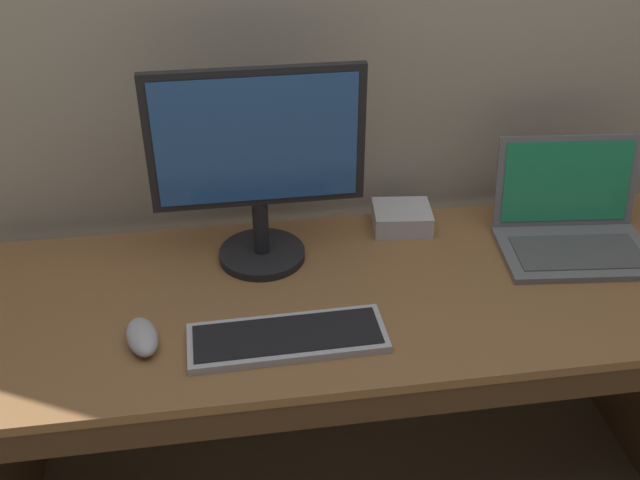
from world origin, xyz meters
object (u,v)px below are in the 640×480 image
(external_monitor, at_px, (258,166))
(computer_mouse, at_px, (142,337))
(laptop_space_gray, at_px, (572,226))
(wired_keyboard, at_px, (287,338))
(external_drive_box, at_px, (402,218))

(external_monitor, distance_m, computer_mouse, 0.45)
(laptop_space_gray, distance_m, wired_keyboard, 0.78)
(computer_mouse, bearing_deg, external_monitor, 32.66)
(wired_keyboard, height_order, external_drive_box, external_drive_box)
(computer_mouse, bearing_deg, external_drive_box, 17.32)
(laptop_space_gray, xyz_separation_m, external_drive_box, (-0.39, 0.14, -0.03))
(wired_keyboard, relative_size, computer_mouse, 3.38)
(wired_keyboard, distance_m, computer_mouse, 0.30)
(external_drive_box, bearing_deg, external_monitor, -165.42)
(laptop_space_gray, bearing_deg, external_drive_box, 160.43)
(laptop_space_gray, distance_m, computer_mouse, 1.05)
(laptop_space_gray, relative_size, external_drive_box, 2.65)
(computer_mouse, bearing_deg, laptop_space_gray, -0.28)
(laptop_space_gray, xyz_separation_m, external_monitor, (-0.76, 0.04, 0.20))
(laptop_space_gray, xyz_separation_m, computer_mouse, (-1.02, -0.23, -0.03))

